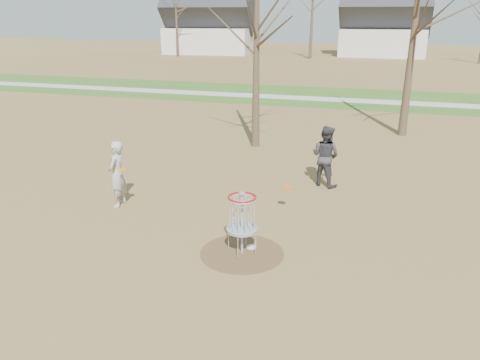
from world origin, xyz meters
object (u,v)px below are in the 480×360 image
object	(u,v)px
disc_grounded	(251,247)
disc_golf_basket	(242,214)
player_standing	(117,174)
player_throwing	(325,156)

from	to	relation	value
disc_grounded	disc_golf_basket	distance (m)	0.95
player_standing	disc_grounded	size ratio (longest dim) A/B	7.99
player_throwing	disc_golf_basket	world-z (taller)	player_throwing
player_standing	disc_golf_basket	xyz separation A→B (m)	(3.89, -1.61, 0.04)
player_throwing	disc_grounded	xyz separation A→B (m)	(-0.99, -4.51, -0.88)
player_throwing	disc_golf_basket	xyz separation A→B (m)	(-1.12, -4.79, 0.01)
player_throwing	disc_golf_basket	size ratio (longest dim) A/B	1.34
disc_grounded	player_throwing	bearing A→B (deg)	77.58
disc_golf_basket	player_standing	bearing A→B (deg)	157.50
player_throwing	disc_grounded	world-z (taller)	player_throwing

